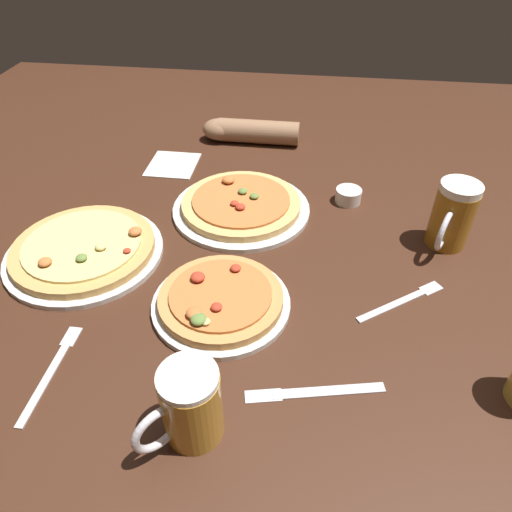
{
  "coord_description": "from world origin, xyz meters",
  "views": [
    {
      "loc": [
        0.1,
        -0.76,
        0.66
      ],
      "look_at": [
        0.0,
        0.0,
        0.02
      ],
      "focal_mm": 32.81,
      "sensor_mm": 36.0,
      "label": 1
    }
  ],
  "objects_px": {
    "beer_mug_pale": "(452,216)",
    "fork_spare": "(52,369)",
    "pizza_plate_near": "(221,300)",
    "beer_mug_amber": "(189,406)",
    "pizza_plate_side": "(84,250)",
    "ramekin_sauce": "(348,196)",
    "fork_left": "(403,300)",
    "pizza_plate_far": "(241,205)",
    "knife_right": "(314,392)",
    "diner_arm": "(247,131)",
    "napkin_folded": "(173,164)"
  },
  "relations": [
    {
      "from": "pizza_plate_near",
      "to": "napkin_folded",
      "type": "height_order",
      "value": "pizza_plate_near"
    },
    {
      "from": "beer_mug_amber",
      "to": "fork_spare",
      "type": "xyz_separation_m",
      "value": [
        -0.26,
        0.08,
        -0.06
      ]
    },
    {
      "from": "pizza_plate_side",
      "to": "beer_mug_pale",
      "type": "xyz_separation_m",
      "value": [
        0.79,
        0.15,
        0.06
      ]
    },
    {
      "from": "pizza_plate_far",
      "to": "fork_left",
      "type": "height_order",
      "value": "pizza_plate_far"
    },
    {
      "from": "pizza_plate_side",
      "to": "knife_right",
      "type": "distance_m",
      "value": 0.58
    },
    {
      "from": "pizza_plate_near",
      "to": "pizza_plate_side",
      "type": "height_order",
      "value": "same"
    },
    {
      "from": "pizza_plate_side",
      "to": "ramekin_sauce",
      "type": "height_order",
      "value": "pizza_plate_side"
    },
    {
      "from": "pizza_plate_near",
      "to": "knife_right",
      "type": "xyz_separation_m",
      "value": [
        0.19,
        -0.17,
        -0.01
      ]
    },
    {
      "from": "napkin_folded",
      "to": "fork_spare",
      "type": "height_order",
      "value": "napkin_folded"
    },
    {
      "from": "napkin_folded",
      "to": "ramekin_sauce",
      "type": "bearing_deg",
      "value": -14.09
    },
    {
      "from": "napkin_folded",
      "to": "diner_arm",
      "type": "height_order",
      "value": "diner_arm"
    },
    {
      "from": "diner_arm",
      "to": "pizza_plate_near",
      "type": "bearing_deg",
      "value": -85.55
    },
    {
      "from": "pizza_plate_far",
      "to": "beer_mug_pale",
      "type": "height_order",
      "value": "beer_mug_pale"
    },
    {
      "from": "ramekin_sauce",
      "to": "diner_arm",
      "type": "bearing_deg",
      "value": 135.4
    },
    {
      "from": "pizza_plate_far",
      "to": "knife_right",
      "type": "distance_m",
      "value": 0.54
    },
    {
      "from": "pizza_plate_near",
      "to": "beer_mug_amber",
      "type": "bearing_deg",
      "value": -88.3
    },
    {
      "from": "pizza_plate_side",
      "to": "pizza_plate_near",
      "type": "bearing_deg",
      "value": -19.11
    },
    {
      "from": "beer_mug_amber",
      "to": "knife_right",
      "type": "height_order",
      "value": "beer_mug_amber"
    },
    {
      "from": "beer_mug_amber",
      "to": "napkin_folded",
      "type": "relative_size",
      "value": 0.9
    },
    {
      "from": "pizza_plate_near",
      "to": "napkin_folded",
      "type": "xyz_separation_m",
      "value": [
        -0.24,
        0.53,
        -0.01
      ]
    },
    {
      "from": "fork_spare",
      "to": "beer_mug_amber",
      "type": "bearing_deg",
      "value": -15.9
    },
    {
      "from": "ramekin_sauce",
      "to": "fork_spare",
      "type": "relative_size",
      "value": 0.32
    },
    {
      "from": "pizza_plate_side",
      "to": "beer_mug_pale",
      "type": "distance_m",
      "value": 0.8
    },
    {
      "from": "knife_right",
      "to": "diner_arm",
      "type": "distance_m",
      "value": 0.91
    },
    {
      "from": "fork_spare",
      "to": "diner_arm",
      "type": "bearing_deg",
      "value": 77.33
    },
    {
      "from": "fork_spare",
      "to": "diner_arm",
      "type": "relative_size",
      "value": 0.69
    },
    {
      "from": "pizza_plate_side",
      "to": "beer_mug_pale",
      "type": "relative_size",
      "value": 2.22
    },
    {
      "from": "pizza_plate_far",
      "to": "beer_mug_pale",
      "type": "bearing_deg",
      "value": -8.01
    },
    {
      "from": "pizza_plate_side",
      "to": "beer_mug_amber",
      "type": "height_order",
      "value": "beer_mug_amber"
    },
    {
      "from": "pizza_plate_near",
      "to": "pizza_plate_far",
      "type": "bearing_deg",
      "value": 92.15
    },
    {
      "from": "diner_arm",
      "to": "pizza_plate_far",
      "type": "bearing_deg",
      "value": -83.57
    },
    {
      "from": "fork_left",
      "to": "diner_arm",
      "type": "bearing_deg",
      "value": 122.15
    },
    {
      "from": "diner_arm",
      "to": "fork_spare",
      "type": "bearing_deg",
      "value": -102.67
    },
    {
      "from": "beer_mug_amber",
      "to": "beer_mug_pale",
      "type": "bearing_deg",
      "value": 49.03
    },
    {
      "from": "fork_left",
      "to": "fork_spare",
      "type": "relative_size",
      "value": 0.87
    },
    {
      "from": "pizza_plate_side",
      "to": "diner_arm",
      "type": "height_order",
      "value": "diner_arm"
    },
    {
      "from": "beer_mug_pale",
      "to": "fork_spare",
      "type": "xyz_separation_m",
      "value": [
        -0.72,
        -0.45,
        -0.07
      ]
    },
    {
      "from": "beer_mug_amber",
      "to": "napkin_folded",
      "type": "bearing_deg",
      "value": 107.55
    },
    {
      "from": "pizza_plate_near",
      "to": "napkin_folded",
      "type": "relative_size",
      "value": 1.81
    },
    {
      "from": "pizza_plate_side",
      "to": "fork_left",
      "type": "relative_size",
      "value": 1.89
    },
    {
      "from": "pizza_plate_near",
      "to": "beer_mug_pale",
      "type": "distance_m",
      "value": 0.53
    },
    {
      "from": "knife_right",
      "to": "fork_spare",
      "type": "xyz_separation_m",
      "value": [
        -0.44,
        -0.02,
        -0.0
      ]
    },
    {
      "from": "pizza_plate_side",
      "to": "diner_arm",
      "type": "bearing_deg",
      "value": 65.6
    },
    {
      "from": "pizza_plate_side",
      "to": "fork_spare",
      "type": "relative_size",
      "value": 1.65
    },
    {
      "from": "napkin_folded",
      "to": "diner_arm",
      "type": "xyz_separation_m",
      "value": [
        0.19,
        0.18,
        0.03
      ]
    },
    {
      "from": "pizza_plate_side",
      "to": "beer_mug_pale",
      "type": "height_order",
      "value": "beer_mug_pale"
    },
    {
      "from": "ramekin_sauce",
      "to": "beer_mug_amber",
      "type": "bearing_deg",
      "value": -109.9
    },
    {
      "from": "fork_spare",
      "to": "pizza_plate_near",
      "type": "bearing_deg",
      "value": 36.15
    },
    {
      "from": "diner_arm",
      "to": "beer_mug_pale",
      "type": "bearing_deg",
      "value": -40.68
    },
    {
      "from": "pizza_plate_near",
      "to": "fork_spare",
      "type": "relative_size",
      "value": 1.31
    }
  ]
}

